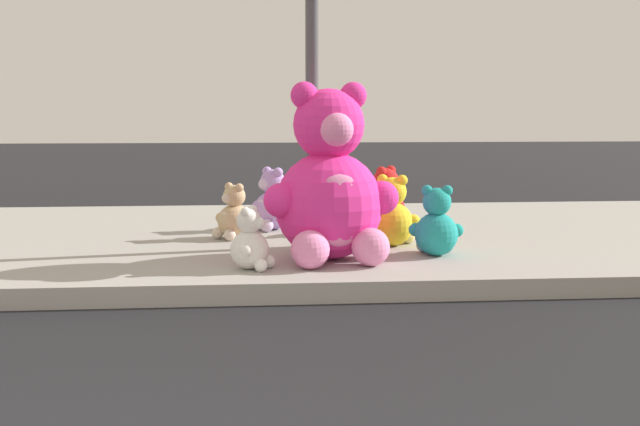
% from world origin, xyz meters
% --- Properties ---
extents(sidewalk, '(28.00, 4.40, 0.15)m').
position_xyz_m(sidewalk, '(0.00, 5.20, 0.07)').
color(sidewalk, '#9E9B93').
rests_on(sidewalk, ground_plane).
extents(sign_pole, '(0.56, 0.11, 3.20)m').
position_xyz_m(sign_pole, '(1.00, 4.40, 1.85)').
color(sign_pole, '#4C4C51').
rests_on(sign_pole, sidewalk).
extents(plush_pink_large, '(1.06, 0.96, 1.39)m').
position_xyz_m(plush_pink_large, '(1.10, 3.81, 0.70)').
color(plush_pink_large, '#F22D93').
rests_on(plush_pink_large, sidewalk).
extents(plush_lavender, '(0.45, 0.43, 0.62)m').
position_xyz_m(plush_lavender, '(0.67, 5.39, 0.40)').
color(plush_lavender, '#B28CD8').
rests_on(plush_lavender, sidewalk).
extents(plush_white, '(0.34, 0.34, 0.47)m').
position_xyz_m(plush_white, '(0.48, 3.50, 0.34)').
color(plush_white, white).
rests_on(plush_white, sidewalk).
extents(plush_teal, '(0.44, 0.40, 0.57)m').
position_xyz_m(plush_teal, '(1.97, 3.92, 0.38)').
color(plush_teal, teal).
rests_on(plush_teal, sidewalk).
extents(plush_red, '(0.46, 0.45, 0.64)m').
position_xyz_m(plush_red, '(1.75, 5.15, 0.41)').
color(plush_red, red).
rests_on(plush_red, sidewalk).
extents(plush_tan, '(0.37, 0.36, 0.51)m').
position_xyz_m(plush_tan, '(0.31, 4.88, 0.35)').
color(plush_tan, tan).
rests_on(plush_tan, sidewalk).
extents(plush_yellow, '(0.44, 0.45, 0.62)m').
position_xyz_m(plush_yellow, '(1.70, 4.40, 0.40)').
color(plush_yellow, yellow).
rests_on(plush_yellow, sidewalk).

